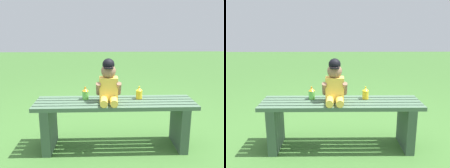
% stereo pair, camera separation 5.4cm
% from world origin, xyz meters
% --- Properties ---
extents(ground_plane, '(16.00, 16.00, 0.00)m').
position_xyz_m(ground_plane, '(0.00, 0.00, 0.00)').
color(ground_plane, '#3D6B2D').
extents(park_bench, '(1.50, 0.38, 0.47)m').
position_xyz_m(park_bench, '(0.00, 0.00, 0.31)').
color(park_bench, '#47664C').
rests_on(park_bench, ground_plane).
extents(child_figure, '(0.23, 0.27, 0.40)m').
position_xyz_m(child_figure, '(-0.06, -0.01, 0.65)').
color(child_figure, '#F2C64C').
rests_on(child_figure, park_bench).
extents(sippy_cup_left, '(0.06, 0.06, 0.12)m').
position_xyz_m(sippy_cup_left, '(-0.28, 0.07, 0.53)').
color(sippy_cup_left, '#66CC4C').
rests_on(sippy_cup_left, park_bench).
extents(sippy_cup_right, '(0.06, 0.06, 0.12)m').
position_xyz_m(sippy_cup_right, '(0.24, 0.07, 0.53)').
color(sippy_cup_right, yellow).
rests_on(sippy_cup_right, park_bench).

